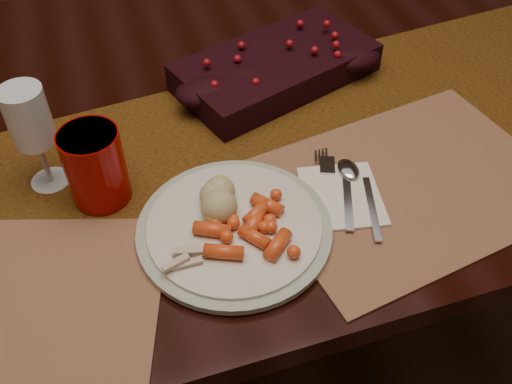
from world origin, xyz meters
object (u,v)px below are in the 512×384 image
object	(u,v)px
mashed_potatoes	(208,198)
turkey_shreds	(184,255)
dining_table	(206,240)
centerpiece	(276,63)
placemat_main	(409,184)
red_cup	(95,166)
wine_glass	(36,139)
baby_carrots	(247,229)
napkin	(342,196)
dinner_plate	(234,228)

from	to	relation	value
mashed_potatoes	turkey_shreds	size ratio (longest dim) A/B	1.38
dining_table	centerpiece	size ratio (longest dim) A/B	5.09
dining_table	placemat_main	distance (m)	0.55
centerpiece	mashed_potatoes	xyz separation A→B (m)	(-0.20, -0.29, 0.00)
red_cup	wine_glass	distance (m)	0.09
red_cup	wine_glass	xyz separation A→B (m)	(-0.07, 0.06, 0.02)
turkey_shreds	red_cup	bearing A→B (deg)	118.15
mashed_potatoes	centerpiece	bearing A→B (deg)	55.39
baby_carrots	napkin	distance (m)	0.16
red_cup	dinner_plate	bearing A→B (deg)	-37.61
red_cup	wine_glass	bearing A→B (deg)	141.31
placemat_main	red_cup	size ratio (longest dim) A/B	3.73
dining_table	placemat_main	bearing A→B (deg)	-47.98
placemat_main	centerpiece	bearing A→B (deg)	98.94
placemat_main	mashed_potatoes	size ratio (longest dim) A/B	5.03
dining_table	dinner_plate	distance (m)	0.49
dinner_plate	red_cup	world-z (taller)	red_cup
placemat_main	baby_carrots	size ratio (longest dim) A/B	3.73
mashed_potatoes	red_cup	distance (m)	0.17
turkey_shreds	napkin	xyz separation A→B (m)	(0.25, 0.05, -0.02)
red_cup	dining_table	bearing A→B (deg)	45.19
dining_table	red_cup	world-z (taller)	red_cup
napkin	dinner_plate	bearing A→B (deg)	-163.80
baby_carrots	mashed_potatoes	bearing A→B (deg)	123.36
napkin	wine_glass	bearing A→B (deg)	168.33
napkin	red_cup	world-z (taller)	red_cup
placemat_main	mashed_potatoes	distance (m)	0.31
dining_table	napkin	size ratio (longest dim) A/B	13.84
centerpiece	dining_table	bearing A→B (deg)	-172.36
placemat_main	wine_glass	xyz separation A→B (m)	(-0.52, 0.17, 0.08)
baby_carrots	centerpiece	bearing A→B (deg)	64.98
turkey_shreds	red_cup	distance (m)	0.19
placemat_main	turkey_shreds	xyz separation A→B (m)	(-0.36, -0.05, 0.02)
napkin	wine_glass	world-z (taller)	wine_glass
centerpiece	turkey_shreds	size ratio (longest dim) A/B	5.68
turkey_shreds	napkin	distance (m)	0.25
mashed_potatoes	turkey_shreds	bearing A→B (deg)	-125.92
centerpiece	mashed_potatoes	bearing A→B (deg)	-124.61
centerpiece	wine_glass	distance (m)	0.44
placemat_main	napkin	size ratio (longest dim) A/B	3.33
napkin	red_cup	bearing A→B (deg)	172.47
mashed_potatoes	napkin	bearing A→B (deg)	-6.11
dinner_plate	baby_carrots	size ratio (longest dim) A/B	2.33
dinner_plate	red_cup	bearing A→B (deg)	142.39
baby_carrots	mashed_potatoes	xyz separation A→B (m)	(-0.04, 0.06, 0.01)
placemat_main	napkin	distance (m)	0.11
centerpiece	red_cup	world-z (taller)	red_cup
napkin	wine_glass	distance (m)	0.45
red_cup	placemat_main	bearing A→B (deg)	-14.64
baby_carrots	napkin	xyz separation A→B (m)	(0.16, 0.04, -0.02)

